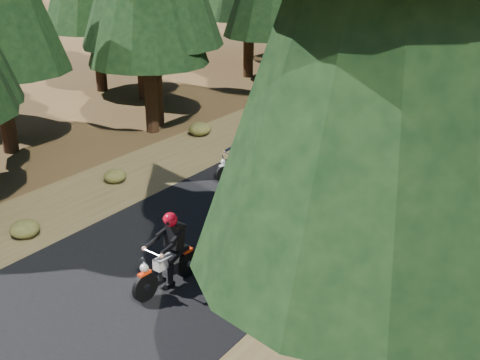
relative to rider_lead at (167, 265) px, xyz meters
The scene contains 7 objects.
ground 2.49m from the rider_lead, 106.42° to the left, with size 120.00×120.00×0.00m, color #4B331A.
road 7.37m from the rider_lead, 95.34° to the left, with size 6.00×100.00×0.01m, color black.
shoulder_l 9.05m from the rider_lead, 125.82° to the left, with size 3.20×100.00×0.01m, color brown.
shoulder_r 8.32m from the rider_lead, 61.85° to the left, with size 3.20×100.00×0.01m, color brown.
understory_shrubs 9.55m from the rider_lead, 79.53° to the left, with size 14.77×29.29×0.64m.
rider_lead is the anchor object (origin of this frame).
rider_follow 6.62m from the rider_lead, 111.13° to the left, with size 0.95×1.74×1.49m.
Camera 1 is at (8.21, -10.74, 6.98)m, focal length 45.00 mm.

